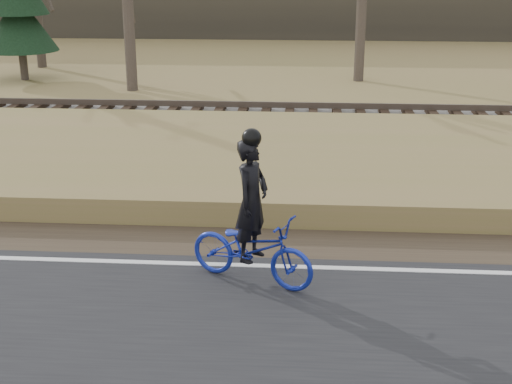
{
  "coord_description": "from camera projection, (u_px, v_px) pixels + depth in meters",
  "views": [
    {
      "loc": [
        2.2,
        -9.28,
        4.45
      ],
      "look_at": [
        1.51,
        0.5,
        1.1
      ],
      "focal_mm": 50.0,
      "sensor_mm": 36.0,
      "label": 1
    }
  ],
  "objects": [
    {
      "name": "shoulder",
      "position": [
        166.0,
        239.0,
        11.47
      ],
      "size": [
        120.0,
        1.6,
        0.04
      ],
      "primitive_type": "cube",
      "color": "#473A2B",
      "rests_on": "ground"
    },
    {
      "name": "road",
      "position": [
        103.0,
        365.0,
        7.98
      ],
      "size": [
        120.0,
        6.0,
        0.06
      ],
      "primitive_type": "cube",
      "color": "black",
      "rests_on": "ground"
    },
    {
      "name": "ballast",
      "position": [
        217.0,
        127.0,
        17.82
      ],
      "size": [
        120.0,
        3.0,
        0.45
      ],
      "primitive_type": "cube",
      "color": "slate",
      "rests_on": "ground"
    },
    {
      "name": "embankment",
      "position": [
        194.0,
        172.0,
        14.24
      ],
      "size": [
        120.0,
        5.0,
        0.44
      ],
      "primitive_type": "cube",
      "color": "olive",
      "rests_on": "ground"
    },
    {
      "name": "cyclist",
      "position": [
        252.0,
        235.0,
        9.72
      ],
      "size": [
        1.95,
        1.33,
        2.19
      ],
      "rotation": [
        0.0,
        0.0,
        1.16
      ],
      "color": "#16269A",
      "rests_on": "road"
    },
    {
      "name": "edge_line",
      "position": [
        153.0,
        262.0,
        10.51
      ],
      "size": [
        120.0,
        0.12,
        0.01
      ],
      "primitive_type": "cube",
      "color": "silver",
      "rests_on": "road"
    },
    {
      "name": "ground",
      "position": [
        150.0,
        272.0,
        10.35
      ],
      "size": [
        120.0,
        120.0,
        0.0
      ],
      "primitive_type": "plane",
      "color": "olive",
      "rests_on": "ground"
    },
    {
      "name": "railroad",
      "position": [
        217.0,
        115.0,
        17.73
      ],
      "size": [
        120.0,
        2.4,
        0.29
      ],
      "color": "black",
      "rests_on": "ballast"
    }
  ]
}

